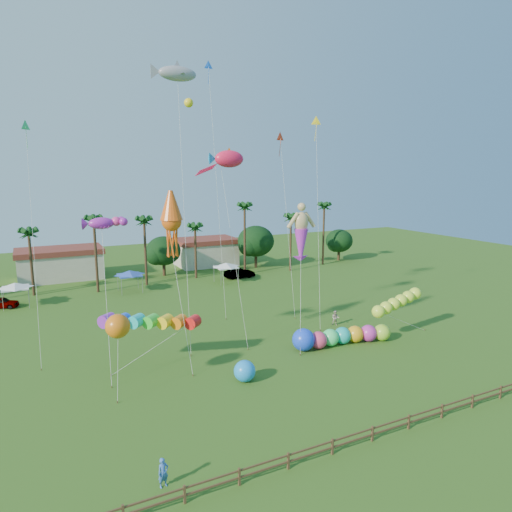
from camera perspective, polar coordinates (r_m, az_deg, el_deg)
name	(u,v)px	position (r m, az deg, el deg)	size (l,w,h in m)	color
ground	(317,399)	(35.27, 7.64, -17.26)	(160.00, 160.00, 0.00)	#285116
tree_line	(181,249)	(73.87, -9.38, 0.87)	(69.46, 8.91, 11.00)	#3A2819
buildings_row	(132,260)	(78.41, -15.29, -0.50)	(35.00, 7.00, 4.00)	beige
tent_row	(130,273)	(64.57, -15.42, -2.12)	(31.00, 4.00, 0.60)	white
fence	(372,432)	(30.86, 14.36, -20.54)	(36.12, 0.12, 1.00)	brown
car_a	(1,303)	(64.03, -29.28, -5.10)	(1.61, 4.00, 1.36)	#4C4C54
car_b	(239,273)	(71.60, -2.08, -2.14)	(1.66, 4.77, 1.57)	#4C4C54
spectator_a	(163,473)	(26.92, -11.52, -25.01)	(0.59, 0.39, 1.62)	#3768C2
spectator_b	(335,318)	(50.50, 9.90, -7.64)	(0.79, 0.62, 1.63)	#AD9C90
caterpillar_inflatable	(338,337)	(44.92, 10.24, -9.88)	(10.31, 3.28, 2.10)	#D83868
blue_ball	(245,371)	(37.17, -1.43, -14.18)	(1.73, 1.73, 1.73)	#1B8CF4
rainbow_tube	(170,326)	(39.50, -10.70, -8.54)	(8.73, 5.13, 4.18)	red
green_worm	(378,312)	(46.11, 15.04, -6.73)	(10.10, 2.76, 3.78)	#C5EC34
orange_ball_kite	(118,326)	(35.25, -16.91, -8.39)	(1.85, 2.49, 6.14)	orange
merman_kite	(301,236)	(43.24, 5.66, 2.47)	(3.13, 4.13, 13.06)	tan
fish_kite	(229,159)	(45.10, -3.37, 12.01)	(4.65, 6.47, 18.54)	#F61B47
shark_kite	(177,74)	(46.83, -9.79, 21.53)	(5.06, 7.67, 26.37)	gray
squid_kite	(172,221)	(39.56, -10.51, 4.28)	(2.50, 5.78, 14.96)	#E55612
lobster_kite	(101,223)	(39.37, -18.76, 3.90)	(4.00, 6.21, 12.94)	purple
delta_kite_red	(280,140)	(53.40, 3.07, 14.27)	(1.33, 4.35, 20.89)	red
delta_kite_yellow	(316,126)	(49.95, 7.53, 15.84)	(2.01, 4.08, 22.16)	yellow
delta_kite_green	(26,132)	(44.42, -26.81, 13.65)	(0.98, 4.82, 20.72)	#2EC773
delta_kite_blue	(209,73)	(54.23, -5.90, 21.82)	(1.16, 4.32, 28.44)	blue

